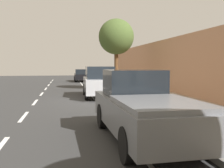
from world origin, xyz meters
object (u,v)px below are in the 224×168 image
cyclist_with_backpack (136,88)px  fire_hydrant (109,83)px  parked_sedan_black_far (82,75)px  bicycle_at_curb (128,104)px  parked_suv_silver_mid (99,81)px  street_tree_mid_block (116,37)px  parked_pickup_grey_second (142,107)px

cyclist_with_backpack → fire_hydrant: 11.06m
parked_sedan_black_far → bicycle_at_curb: bearing=-88.1°
parked_suv_silver_mid → street_tree_mid_block: street_tree_mid_block is taller
parked_suv_silver_mid → parked_sedan_black_far: 16.13m
bicycle_at_curb → street_tree_mid_block: street_tree_mid_block is taller
parked_sedan_black_far → fire_hydrant: bearing=-81.8°
parked_sedan_black_far → street_tree_mid_block: 12.66m
street_tree_mid_block → fire_hydrant: (-0.47, 0.63, -3.73)m
cyclist_with_backpack → fire_hydrant: (0.67, 11.02, -0.53)m
parked_suv_silver_mid → street_tree_mid_block: bearing=65.0°
parked_pickup_grey_second → bicycle_at_curb: parked_pickup_grey_second is taller
cyclist_with_backpack → parked_pickup_grey_second: bearing=-102.6°
parked_sedan_black_far → street_tree_mid_block: street_tree_mid_block is taller
cyclist_with_backpack → fire_hydrant: bearing=86.5°
parked_suv_silver_mid → parked_pickup_grey_second: bearing=-90.2°
parked_suv_silver_mid → fire_hydrant: bearing=72.9°
parked_pickup_grey_second → street_tree_mid_block: bearing=82.1°
parked_sedan_black_far → bicycle_at_curb: 21.93m
cyclist_with_backpack → street_tree_mid_block: bearing=83.8°
parked_pickup_grey_second → parked_suv_silver_mid: 9.94m
parked_suv_silver_mid → street_tree_mid_block: 5.65m
bicycle_at_curb → fire_hydrant: size_ratio=2.10×
parked_pickup_grey_second → cyclist_with_backpack: (0.83, 3.71, 0.22)m
cyclist_with_backpack → street_tree_mid_block: size_ratio=0.32×
parked_sedan_black_far → cyclist_with_backpack: cyclist_with_backpack is taller
street_tree_mid_block → parked_pickup_grey_second: bearing=-97.9°
bicycle_at_curb → street_tree_mid_block: (1.36, 9.95, 3.93)m
parked_sedan_black_far → bicycle_at_curb: (0.73, -21.91, -0.36)m
parked_pickup_grey_second → parked_suv_silver_mid: (0.03, 9.94, 0.13)m
parked_pickup_grey_second → parked_suv_silver_mid: size_ratio=1.12×
parked_suv_silver_mid → street_tree_mid_block: (1.94, 4.16, 3.29)m
bicycle_at_curb → fire_hydrant: fire_hydrant is taller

